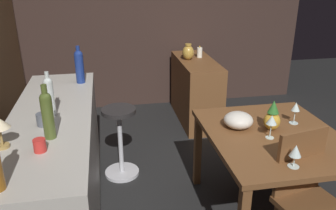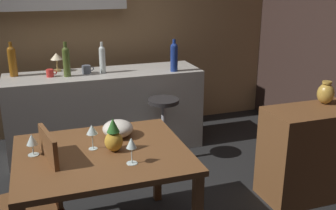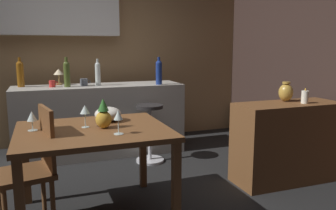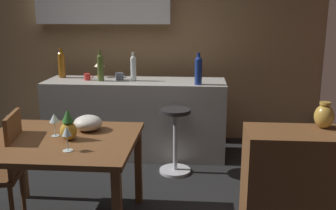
{
  "view_description": "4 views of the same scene",
  "coord_description": "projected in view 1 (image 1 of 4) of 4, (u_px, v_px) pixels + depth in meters",
  "views": [
    {
      "loc": [
        -2.3,
        0.95,
        1.92
      ],
      "look_at": [
        0.6,
        0.41,
        0.73
      ],
      "focal_mm": 36.95,
      "sensor_mm": 36.0,
      "label": 1
    },
    {
      "loc": [
        -0.51,
        -2.76,
        1.89
      ],
      "look_at": [
        0.57,
        0.4,
        0.79
      ],
      "focal_mm": 41.91,
      "sensor_mm": 36.0,
      "label": 2
    },
    {
      "loc": [
        -0.5,
        -2.95,
        1.38
      ],
      "look_at": [
        0.69,
        0.27,
        0.79
      ],
      "focal_mm": 36.46,
      "sensor_mm": 36.0,
      "label": 3
    },
    {
      "loc": [
        0.91,
        -2.96,
        1.69
      ],
      "look_at": [
        0.64,
        0.38,
        0.86
      ],
      "focal_mm": 40.78,
      "sensor_mm": 36.0,
      "label": 4
    }
  ],
  "objects": [
    {
      "name": "bar_stool",
      "position": [
        120.0,
        140.0,
        3.31
      ],
      "size": [
        0.34,
        0.34,
        0.7
      ],
      "color": "#262323",
      "rests_on": "ground_plane"
    },
    {
      "name": "kitchen_counter",
      "position": [
        57.0,
        166.0,
        2.73
      ],
      "size": [
        2.1,
        0.6,
        0.9
      ],
      "primitive_type": "cube",
      "color": "#B2ADA3",
      "rests_on": "ground_plane"
    },
    {
      "name": "pillar_candle_tall",
      "position": [
        200.0,
        52.0,
        4.48
      ],
      "size": [
        0.07,
        0.07,
        0.15
      ],
      "color": "white",
      "rests_on": "sideboard_cabinet"
    },
    {
      "name": "wine_glass_left",
      "position": [
        296.0,
        108.0,
        2.75
      ],
      "size": [
        0.07,
        0.07,
        0.18
      ],
      "color": "silver",
      "rests_on": "dining_table"
    },
    {
      "name": "wine_glass_center",
      "position": [
        296.0,
        151.0,
        2.15
      ],
      "size": [
        0.08,
        0.08,
        0.15
      ],
      "color": "silver",
      "rests_on": "dining_table"
    },
    {
      "name": "chair_near_window",
      "position": [
        307.0,
        195.0,
        2.3
      ],
      "size": [
        0.47,
        0.47,
        0.94
      ],
      "color": "brown",
      "rests_on": "ground_plane"
    },
    {
      "name": "sideboard_cabinet",
      "position": [
        196.0,
        91.0,
        4.52
      ],
      "size": [
        1.1,
        0.44,
        0.82
      ],
      "primitive_type": "cube",
      "color": "brown",
      "rests_on": "ground_plane"
    },
    {
      "name": "wine_bottle_clear",
      "position": [
        49.0,
        95.0,
        2.49
      ],
      "size": [
        0.07,
        0.07,
        0.33
      ],
      "color": "silver",
      "rests_on": "kitchen_counter"
    },
    {
      "name": "ground_plane",
      "position": [
        227.0,
        206.0,
        2.98
      ],
      "size": [
        9.0,
        9.0,
        0.0
      ],
      "primitive_type": "plane",
      "color": "black"
    },
    {
      "name": "wine_bottle_cobalt",
      "position": [
        79.0,
        65.0,
        3.2
      ],
      "size": [
        0.08,
        0.08,
        0.35
      ],
      "color": "navy",
      "rests_on": "kitchen_counter"
    },
    {
      "name": "vase_brass",
      "position": [
        188.0,
        52.0,
        4.35
      ],
      "size": [
        0.15,
        0.15,
        0.2
      ],
      "color": "#B78C38",
      "rests_on": "sideboard_cabinet"
    },
    {
      "name": "cup_red",
      "position": [
        40.0,
        145.0,
        2.04
      ],
      "size": [
        0.11,
        0.07,
        0.08
      ],
      "color": "red",
      "rests_on": "kitchen_counter"
    },
    {
      "name": "wine_bottle_olive",
      "position": [
        47.0,
        113.0,
        2.15
      ],
      "size": [
        0.07,
        0.07,
        0.36
      ],
      "color": "#475623",
      "rests_on": "kitchen_counter"
    },
    {
      "name": "cup_slate",
      "position": [
        43.0,
        119.0,
        2.38
      ],
      "size": [
        0.13,
        0.09,
        0.09
      ],
      "color": "#515660",
      "rests_on": "kitchen_counter"
    },
    {
      "name": "fruit_bowl",
      "position": [
        238.0,
        120.0,
        2.7
      ],
      "size": [
        0.23,
        0.23,
        0.13
      ],
      "primitive_type": "ellipsoid",
      "color": "beige",
      "rests_on": "dining_table"
    },
    {
      "name": "wall_side_right",
      "position": [
        150.0,
        15.0,
        4.77
      ],
      "size": [
        0.1,
        4.4,
        2.6
      ],
      "primitive_type": "cube",
      "color": "#33231E",
      "rests_on": "ground_plane"
    },
    {
      "name": "dining_table",
      "position": [
        273.0,
        144.0,
        2.65
      ],
      "size": [
        1.17,
        0.99,
        0.74
      ],
      "color": "brown",
      "rests_on": "ground_plane"
    },
    {
      "name": "pineapple_centerpiece",
      "position": [
        272.0,
        117.0,
        2.66
      ],
      "size": [
        0.13,
        0.13,
        0.24
      ],
      "color": "gold",
      "rests_on": "dining_table"
    },
    {
      "name": "wine_glass_right",
      "position": [
        272.0,
        121.0,
        2.51
      ],
      "size": [
        0.08,
        0.08,
        0.18
      ],
      "color": "silver",
      "rests_on": "dining_table"
    }
  ]
}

